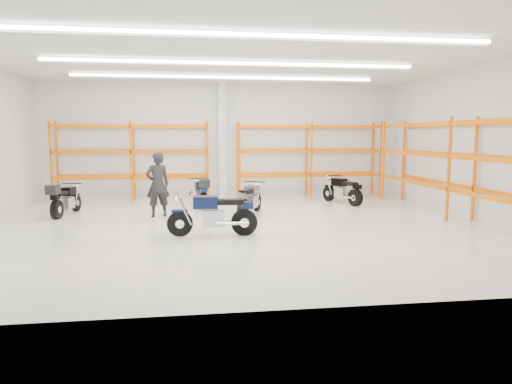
{
  "coord_description": "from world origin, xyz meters",
  "views": [
    {
      "loc": [
        -1.16,
        -12.09,
        2.45
      ],
      "look_at": [
        0.59,
        0.5,
        0.89
      ],
      "focal_mm": 32.0,
      "sensor_mm": 36.0,
      "label": 1
    }
  ],
  "objects": [
    {
      "name": "motorcycle_back_c",
      "position": [
        0.57,
        1.82,
        0.47
      ],
      "size": [
        1.03,
        1.92,
        1.01
      ],
      "color": "black",
      "rests_on": "ground"
    },
    {
      "name": "motorcycle_back_b",
      "position": [
        -0.89,
        3.62,
        0.5
      ],
      "size": [
        0.7,
        2.02,
        1.04
      ],
      "color": "black",
      "rests_on": "ground"
    },
    {
      "name": "structural_column",
      "position": [
        0.0,
        5.82,
        2.25
      ],
      "size": [
        0.32,
        0.32,
        4.5
      ],
      "primitive_type": "cube",
      "color": "white",
      "rests_on": "ground"
    },
    {
      "name": "room_shell",
      "position": [
        0.0,
        0.03,
        3.28
      ],
      "size": [
        14.02,
        12.02,
        4.51
      ],
      "color": "silver",
      "rests_on": "ground"
    },
    {
      "name": "pallet_racking_side",
      "position": [
        6.48,
        0.0,
        1.81
      ],
      "size": [
        0.87,
        9.07,
        3.0
      ],
      "color": "#FF7400",
      "rests_on": "ground"
    },
    {
      "name": "ground",
      "position": [
        0.0,
        0.0,
        0.0
      ],
      "size": [
        14.0,
        14.0,
        0.0
      ],
      "primitive_type": "plane",
      "color": "silver",
      "rests_on": "ground"
    },
    {
      "name": "pallet_racking_back_left",
      "position": [
        -3.4,
        5.48,
        1.79
      ],
      "size": [
        5.67,
        0.87,
        3.0
      ],
      "color": "#FF7400",
      "rests_on": "ground"
    },
    {
      "name": "motorcycle_back_d",
      "position": [
        4.22,
        3.67,
        0.47
      ],
      "size": [
        0.97,
        1.96,
        1.01
      ],
      "color": "black",
      "rests_on": "ground"
    },
    {
      "name": "pallet_racking_back_right",
      "position": [
        3.4,
        5.48,
        1.79
      ],
      "size": [
        5.67,
        0.87,
        3.0
      ],
      "color": "#FF7400",
      "rests_on": "ground"
    },
    {
      "name": "motorcycle_back_a",
      "position": [
        -5.09,
        2.43,
        0.5
      ],
      "size": [
        0.72,
        2.02,
        1.04
      ],
      "color": "black",
      "rests_on": "ground"
    },
    {
      "name": "motorcycle_main",
      "position": [
        -0.6,
        -1.01,
        0.51
      ],
      "size": [
        2.23,
        0.74,
        1.09
      ],
      "color": "black",
      "rests_on": "ground"
    },
    {
      "name": "standing_man",
      "position": [
        -2.23,
        1.94,
        0.99
      ],
      "size": [
        0.83,
        0.67,
        1.97
      ],
      "primitive_type": "imported",
      "rotation": [
        0.0,
        0.0,
        3.45
      ],
      "color": "black",
      "rests_on": "ground"
    }
  ]
}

